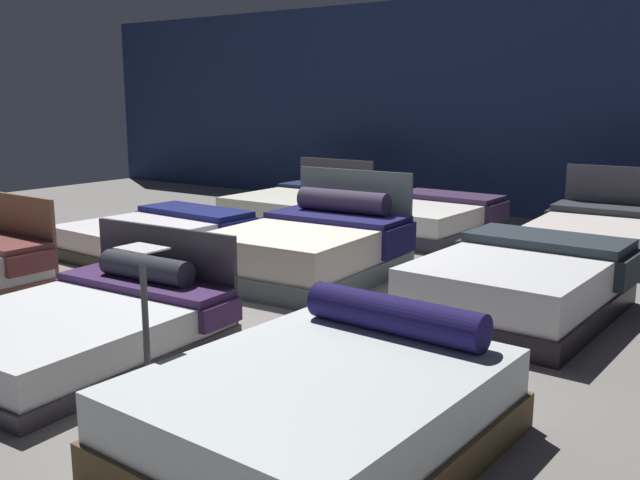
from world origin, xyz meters
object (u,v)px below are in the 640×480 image
object	(u,v)px
bed_2	(324,407)
price_sign	(147,349)
bed_3	(158,235)
bed_1	(80,327)
bed_8	(605,236)
bed_4	(311,249)
bed_5	(521,284)
bed_6	(300,205)
bed_7	(428,219)

from	to	relation	value
bed_2	price_sign	size ratio (longest dim) A/B	2.02
bed_3	bed_2	bearing A→B (deg)	-29.79
price_sign	bed_1	bearing A→B (deg)	162.26
bed_2	bed_8	world-z (taller)	bed_8
bed_4	bed_5	bearing A→B (deg)	-2.93
bed_1	bed_6	xyz separation A→B (m)	(-2.28, 5.76, 0.01)
bed_1	bed_4	xyz separation A→B (m)	(0.05, 2.87, 0.10)
bed_8	bed_4	bearing A→B (deg)	-130.60
bed_8	bed_6	bearing A→B (deg)	177.93
bed_6	bed_8	bearing A→B (deg)	0.62
bed_5	bed_1	bearing A→B (deg)	-127.78
bed_2	bed_5	xyz separation A→B (m)	(-0.01, 3.04, 0.03)
bed_3	bed_7	bearing A→B (deg)	54.81
bed_4	bed_6	bearing A→B (deg)	126.03
bed_2	bed_7	size ratio (longest dim) A/B	0.99
bed_8	bed_7	bearing A→B (deg)	-179.78
bed_7	price_sign	size ratio (longest dim) A/B	2.04
bed_4	bed_8	distance (m)	3.72
bed_5	bed_7	size ratio (longest dim) A/B	1.02
bed_5	bed_8	bearing A→B (deg)	91.79
bed_5	price_sign	size ratio (longest dim) A/B	2.09
bed_5	bed_8	xyz separation A→B (m)	(-0.01, 2.93, -0.03)
bed_2	bed_4	bearing A→B (deg)	129.55
bed_4	bed_7	world-z (taller)	bed_4
price_sign	bed_4	bearing A→B (deg)	109.30
bed_7	price_sign	xyz separation A→B (m)	(1.18, -6.07, 0.17)
bed_5	bed_7	distance (m)	3.67
bed_7	bed_4	bearing A→B (deg)	-87.12
bed_3	bed_4	xyz separation A→B (m)	(2.31, 0.08, 0.10)
bed_4	bed_5	xyz separation A→B (m)	(2.30, -0.00, -0.03)
bed_4	bed_6	size ratio (longest dim) A/B	0.97
bed_8	bed_3	bearing A→B (deg)	-149.34
bed_4	price_sign	bearing A→B (deg)	-73.54
bed_4	bed_7	size ratio (longest dim) A/B	1.00
bed_5	price_sign	bearing A→B (deg)	-108.04
bed_3	bed_6	bearing A→B (deg)	93.24
bed_2	bed_4	xyz separation A→B (m)	(-2.31, 3.04, 0.06)
bed_3	bed_5	xyz separation A→B (m)	(4.61, 0.08, 0.07)
bed_2	bed_6	xyz separation A→B (m)	(-4.64, 5.93, -0.03)
bed_7	price_sign	world-z (taller)	price_sign
bed_4	bed_7	xyz separation A→B (m)	(-0.04, 2.82, -0.08)
bed_2	bed_3	bearing A→B (deg)	149.69
bed_3	bed_5	bearing A→B (deg)	3.83
bed_1	bed_6	distance (m)	6.20
bed_6	bed_8	xyz separation A→B (m)	(4.62, 0.04, 0.02)
bed_1	bed_7	world-z (taller)	bed_1
bed_1	price_sign	world-z (taller)	price_sign
bed_1	bed_4	bearing A→B (deg)	86.16
bed_1	bed_6	size ratio (longest dim) A/B	0.96
bed_1	bed_7	size ratio (longest dim) A/B	1.00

